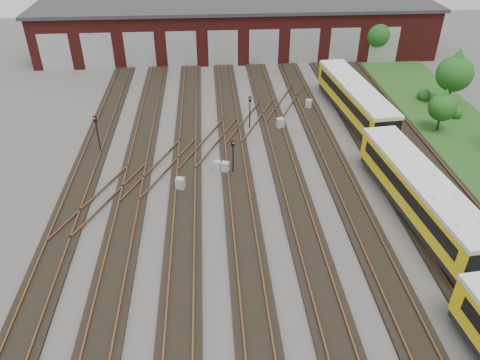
{
  "coord_description": "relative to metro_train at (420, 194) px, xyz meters",
  "views": [
    {
      "loc": [
        -4.02,
        -22.35,
        19.89
      ],
      "look_at": [
        -2.03,
        4.97,
        2.0
      ],
      "focal_mm": 35.0,
      "sensor_mm": 36.0,
      "label": 1
    }
  ],
  "objects": [
    {
      "name": "ground",
      "position": [
        -10.0,
        -2.55,
        -1.87
      ],
      "size": [
        120.0,
        120.0,
        0.0
      ],
      "primitive_type": "plane",
      "color": "#44423F",
      "rests_on": "ground"
    },
    {
      "name": "track_network",
      "position": [
        -10.17,
        -1.97,
        -1.76
      ],
      "size": [
        30.4,
        70.0,
        0.33
      ],
      "color": "black",
      "rests_on": "ground"
    },
    {
      "name": "maintenance_shed",
      "position": [
        -10.01,
        37.42,
        1.34
      ],
      "size": [
        51.0,
        12.5,
        6.35
      ],
      "color": "#541815",
      "rests_on": "ground"
    },
    {
      "name": "metro_train",
      "position": [
        0.0,
        0.0,
        0.0
      ],
      "size": [
        3.98,
        46.71,
        3.0
      ],
      "rotation": [
        0.0,
        0.0,
        0.09
      ],
      "color": "black",
      "rests_on": "ground"
    },
    {
      "name": "signal_mast_0",
      "position": [
        -23.33,
        10.52,
        0.33
      ],
      "size": [
        0.28,
        0.26,
        3.47
      ],
      "rotation": [
        0.0,
        0.0,
        -0.17
      ],
      "color": "black",
      "rests_on": "ground"
    },
    {
      "name": "signal_mast_1",
      "position": [
        -10.25,
        14.47,
        0.11
      ],
      "size": [
        0.27,
        0.25,
        3.09
      ],
      "rotation": [
        0.0,
        0.0,
        -0.19
      ],
      "color": "black",
      "rests_on": "ground"
    },
    {
      "name": "signal_mast_2",
      "position": [
        -12.28,
        6.48,
        0.01
      ],
      "size": [
        0.28,
        0.27,
        2.92
      ],
      "rotation": [
        0.0,
        0.0,
        0.42
      ],
      "color": "black",
      "rests_on": "ground"
    },
    {
      "name": "signal_mast_3",
      "position": [
        -1.38,
        7.28,
        0.23
      ],
      "size": [
        0.28,
        0.27,
        3.3
      ],
      "rotation": [
        0.0,
        0.0,
        0.35
      ],
      "color": "black",
      "rests_on": "ground"
    },
    {
      "name": "relay_cabinet_0",
      "position": [
        -16.36,
        4.4,
        -1.34
      ],
      "size": [
        0.76,
        0.69,
        1.05
      ],
      "primitive_type": "cube",
      "rotation": [
        0.0,
        0.0,
        -0.31
      ],
      "color": "#A2A5A7",
      "rests_on": "ground"
    },
    {
      "name": "relay_cabinet_1",
      "position": [
        -12.88,
        6.61,
        -1.38
      ],
      "size": [
        0.72,
        0.66,
        0.97
      ],
      "primitive_type": "cube",
      "rotation": [
        0.0,
        0.0,
        -0.37
      ],
      "color": "#A2A5A7",
      "rests_on": "ground"
    },
    {
      "name": "relay_cabinet_2",
      "position": [
        -13.52,
        6.9,
        -1.41
      ],
      "size": [
        0.62,
        0.54,
        0.91
      ],
      "primitive_type": "cube",
      "rotation": [
        0.0,
        0.0,
        -0.17
      ],
      "color": "#A2A5A7",
      "rests_on": "ground"
    },
    {
      "name": "relay_cabinet_3",
      "position": [
        -7.46,
        13.93,
        -1.33
      ],
      "size": [
        0.79,
        0.73,
        1.08
      ],
      "primitive_type": "cube",
      "rotation": [
        0.0,
        0.0,
        0.35
      ],
      "color": "#A2A5A7",
      "rests_on": "ground"
    },
    {
      "name": "relay_cabinet_4",
      "position": [
        -3.93,
        18.13,
        -1.37
      ],
      "size": [
        0.75,
        0.7,
        1.0
      ],
      "primitive_type": "cube",
      "rotation": [
        0.0,
        0.0,
        -0.42
      ],
      "color": "#A2A5A7",
      "rests_on": "ground"
    },
    {
      "name": "tree_0",
      "position": [
        7.2,
        32.45,
        1.89
      ],
      "size": [
        3.53,
        3.53,
        5.85
      ],
      "color": "#311F16",
      "rests_on": "ground"
    },
    {
      "name": "tree_1",
      "position": [
        10.5,
        18.06,
        1.94
      ],
      "size": [
        3.58,
        3.58,
        5.93
      ],
      "color": "#311F16",
      "rests_on": "ground"
    },
    {
      "name": "tree_3",
      "position": [
        7.02,
        12.5,
        0.79
      ],
      "size": [
        2.5,
        2.5,
        4.14
      ],
      "color": "#311F16",
      "rests_on": "ground"
    },
    {
      "name": "bush_1",
      "position": [
        8.65,
        19.6,
        -1.19
      ],
      "size": [
        1.36,
        1.36,
        1.36
      ],
      "primitive_type": "sphere",
      "color": "#194B15",
      "rests_on": "ground"
    },
    {
      "name": "bush_2",
      "position": [
        9.96,
        15.2,
        -1.19
      ],
      "size": [
        1.36,
        1.36,
        1.36
      ],
      "primitive_type": "sphere",
      "color": "#194B15",
      "rests_on": "ground"
    }
  ]
}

